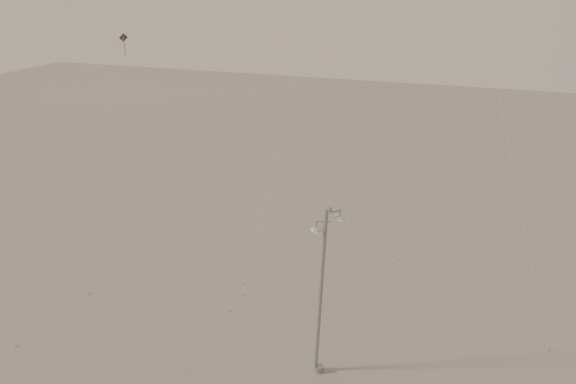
% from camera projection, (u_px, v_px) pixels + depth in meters
% --- Properties ---
extents(ground, '(160.00, 160.00, 0.00)m').
position_uv_depth(ground, '(255.00, 356.00, 28.87)').
color(ground, gray).
rests_on(ground, ground).
extents(street_lamp, '(1.46, 1.03, 8.88)m').
position_uv_depth(street_lamp, '(322.00, 288.00, 26.06)').
color(street_lamp, gray).
rests_on(street_lamp, ground).
extents(kite_3, '(2.17, 6.19, 18.91)m').
position_uv_depth(kite_3, '(56.00, 74.00, 28.01)').
color(kite_3, '#9A3116').
rests_on(kite_3, ground).
extents(kite_6, '(4.58, 11.03, 14.78)m').
position_uv_depth(kite_6, '(88.00, 105.00, 35.60)').
color(kite_6, '#352F2C').
rests_on(kite_6, ground).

